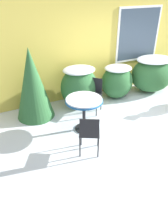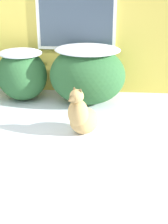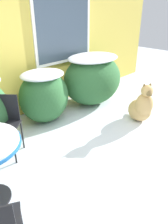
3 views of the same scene
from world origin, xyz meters
The scene contains 4 objects.
house_wall centered at (0.07, 2.20, 1.53)m, with size 8.00×0.10×3.05m.
shrub_middle centered at (0.03, 1.65, 0.52)m, with size 0.94×0.81×0.96m.
shrub_right centered at (1.26, 1.57, 0.57)m, with size 1.37×1.07×1.07m.
dog centered at (1.26, 0.34, 0.29)m, with size 0.61×0.65×0.78m.
Camera 2 is at (1.67, -4.34, 2.51)m, focal length 55.00 mm.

